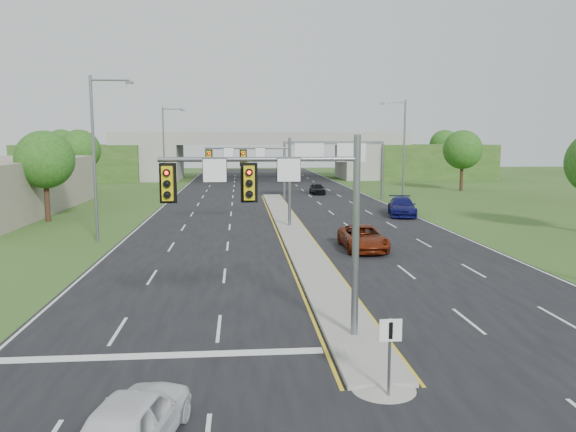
# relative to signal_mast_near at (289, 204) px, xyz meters

# --- Properties ---
(ground) EXTENTS (240.00, 240.00, 0.00)m
(ground) POSITION_rel_signal_mast_near_xyz_m (2.26, 0.07, -4.73)
(ground) COLOR #304A1A
(ground) RESTS_ON ground
(road) EXTENTS (24.00, 160.00, 0.02)m
(road) POSITION_rel_signal_mast_near_xyz_m (2.26, 35.07, -4.72)
(road) COLOR black
(road) RESTS_ON ground
(median) EXTENTS (2.00, 54.00, 0.16)m
(median) POSITION_rel_signal_mast_near_xyz_m (2.26, 23.07, -4.63)
(median) COLOR gray
(median) RESTS_ON road
(median_nose) EXTENTS (2.00, 2.00, 0.16)m
(median_nose) POSITION_rel_signal_mast_near_xyz_m (2.26, -3.93, -4.63)
(median_nose) COLOR gray
(median_nose) RESTS_ON road
(lane_markings) EXTENTS (23.72, 160.00, 0.01)m
(lane_markings) POSITION_rel_signal_mast_near_xyz_m (1.66, 28.99, -4.70)
(lane_markings) COLOR gold
(lane_markings) RESTS_ON road
(signal_mast_near) EXTENTS (6.62, 0.60, 7.00)m
(signal_mast_near) POSITION_rel_signal_mast_near_xyz_m (0.00, 0.00, 0.00)
(signal_mast_near) COLOR slate
(signal_mast_near) RESTS_ON ground
(signal_mast_far) EXTENTS (6.62, 0.60, 7.00)m
(signal_mast_far) POSITION_rel_signal_mast_near_xyz_m (0.00, 25.00, 0.00)
(signal_mast_far) COLOR slate
(signal_mast_far) RESTS_ON ground
(keep_right_sign) EXTENTS (0.60, 0.13, 2.20)m
(keep_right_sign) POSITION_rel_signal_mast_near_xyz_m (2.26, -4.45, -3.21)
(keep_right_sign) COLOR slate
(keep_right_sign) RESTS_ON ground
(sign_gantry) EXTENTS (11.58, 0.44, 6.67)m
(sign_gantry) POSITION_rel_signal_mast_near_xyz_m (8.95, 44.99, 0.51)
(sign_gantry) COLOR slate
(sign_gantry) RESTS_ON ground
(overpass) EXTENTS (80.00, 14.00, 8.10)m
(overpass) POSITION_rel_signal_mast_near_xyz_m (2.26, 80.07, -1.17)
(overpass) COLOR gray
(overpass) RESTS_ON ground
(lightpole_l_mid) EXTENTS (2.85, 0.25, 11.00)m
(lightpole_l_mid) POSITION_rel_signal_mast_near_xyz_m (-11.03, 20.07, 1.38)
(lightpole_l_mid) COLOR slate
(lightpole_l_mid) RESTS_ON ground
(lightpole_l_far) EXTENTS (2.85, 0.25, 11.00)m
(lightpole_l_far) POSITION_rel_signal_mast_near_xyz_m (-11.03, 55.07, 1.38)
(lightpole_l_far) COLOR slate
(lightpole_l_far) RESTS_ON ground
(lightpole_r_far) EXTENTS (2.85, 0.25, 11.00)m
(lightpole_r_far) POSITION_rel_signal_mast_near_xyz_m (15.56, 40.07, 1.38)
(lightpole_r_far) COLOR slate
(lightpole_r_far) RESTS_ON ground
(tree_l_near) EXTENTS (4.80, 4.80, 7.60)m
(tree_l_near) POSITION_rel_signal_mast_near_xyz_m (-17.74, 30.07, 0.45)
(tree_l_near) COLOR #382316
(tree_l_near) RESTS_ON ground
(tree_l_mid) EXTENTS (5.20, 5.20, 8.12)m
(tree_l_mid) POSITION_rel_signal_mast_near_xyz_m (-21.74, 55.07, 0.78)
(tree_l_mid) COLOR #382316
(tree_l_mid) RESTS_ON ground
(tree_r_mid) EXTENTS (5.20, 5.20, 8.12)m
(tree_r_mid) POSITION_rel_signal_mast_near_xyz_m (28.26, 55.07, 0.78)
(tree_r_mid) COLOR #382316
(tree_r_mid) RESTS_ON ground
(tree_back_a) EXTENTS (6.00, 6.00, 8.85)m
(tree_back_a) POSITION_rel_signal_mast_near_xyz_m (-35.74, 94.07, 1.11)
(tree_back_a) COLOR #382316
(tree_back_a) RESTS_ON ground
(tree_back_b) EXTENTS (5.60, 5.60, 8.32)m
(tree_back_b) POSITION_rel_signal_mast_near_xyz_m (-21.74, 94.07, 0.78)
(tree_back_b) COLOR #382316
(tree_back_b) RESTS_ON ground
(tree_back_c) EXTENTS (5.60, 5.60, 8.32)m
(tree_back_c) POSITION_rel_signal_mast_near_xyz_m (26.26, 94.07, 0.78)
(tree_back_c) COLOR #382316
(tree_back_c) RESTS_ON ground
(tree_back_d) EXTENTS (6.00, 6.00, 8.85)m
(tree_back_d) POSITION_rel_signal_mast_near_xyz_m (40.26, 94.07, 1.11)
(tree_back_d) COLOR #382316
(tree_back_d) RESTS_ON ground
(car_white) EXTENTS (2.51, 4.42, 1.42)m
(car_white) POSITION_rel_signal_mast_near_xyz_m (-4.02, -6.46, -4.00)
(car_white) COLOR silver
(car_white) RESTS_ON road
(car_far_a) EXTENTS (2.52, 5.41, 1.50)m
(car_far_a) POSITION_rel_signal_mast_near_xyz_m (6.03, 15.65, -3.96)
(car_far_a) COLOR #631D09
(car_far_a) RESTS_ON road
(car_far_b) EXTENTS (3.40, 6.04, 1.65)m
(car_far_b) POSITION_rel_signal_mast_near_xyz_m (13.00, 30.96, -3.88)
(car_far_b) COLOR #0C0D4A
(car_far_b) RESTS_ON road
(car_far_c) EXTENTS (1.78, 4.08, 1.37)m
(car_far_c) POSITION_rel_signal_mast_near_xyz_m (8.17, 51.73, -4.02)
(car_far_c) COLOR black
(car_far_c) RESTS_ON road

